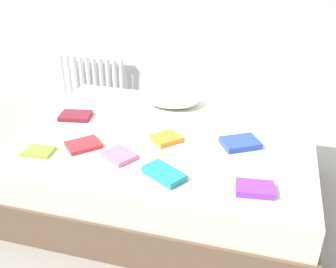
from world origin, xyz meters
The scene contains 12 objects.
ground_plane centered at (0.00, 0.00, 0.00)m, with size 8.00×8.00×0.00m, color #9E998E.
bed centered at (0.00, 0.00, 0.25)m, with size 2.00×1.50×0.50m.
radiator centered at (-1.14, 1.20, 0.38)m, with size 0.71×0.04×0.52m.
pillow centered at (-0.10, 0.50, 0.56)m, with size 0.45×0.33×0.12m, color white.
textbook_teal centered at (0.13, -0.49, 0.52)m, with size 0.25×0.13×0.04m, color teal.
textbook_orange centered at (0.03, -0.08, 0.52)m, with size 0.18×0.16×0.03m, color orange.
textbook_maroon centered at (-0.72, 0.08, 0.52)m, with size 0.23×0.17×0.03m, color maroon.
textbook_lime centered at (-0.71, -0.45, 0.51)m, with size 0.18×0.14×0.02m, color #8CC638.
textbook_purple centered at (0.64, -0.50, 0.52)m, with size 0.20×0.14×0.04m, color purple.
textbook_blue centered at (0.50, -0.02, 0.52)m, with size 0.23×0.17×0.04m, color #2847B7.
textbook_pink centered at (-0.19, -0.37, 0.51)m, with size 0.19×0.15×0.03m, color pink.
textbook_red centered at (-0.47, -0.30, 0.51)m, with size 0.21×0.16×0.03m, color red.
Camera 1 is at (0.64, -2.27, 1.76)m, focal length 41.70 mm.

